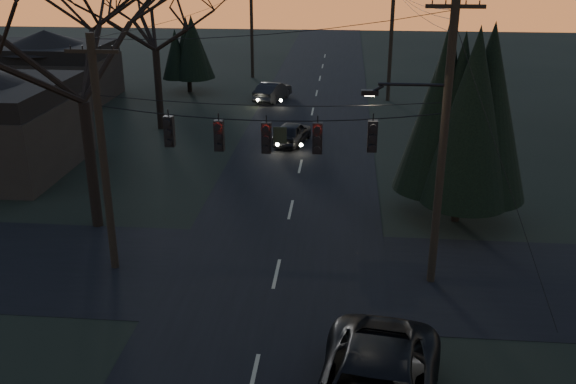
# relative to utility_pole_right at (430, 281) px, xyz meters

# --- Properties ---
(main_road) EXTENTS (8.00, 120.00, 0.02)m
(main_road) POSITION_rel_utility_pole_right_xyz_m (-5.50, 10.00, 0.01)
(main_road) COLOR black
(main_road) RESTS_ON ground
(cross_road) EXTENTS (60.00, 7.00, 0.02)m
(cross_road) POSITION_rel_utility_pole_right_xyz_m (-5.50, 0.00, 0.01)
(cross_road) COLOR black
(cross_road) RESTS_ON ground
(utility_pole_right) EXTENTS (5.00, 0.30, 10.00)m
(utility_pole_right) POSITION_rel_utility_pole_right_xyz_m (0.00, 0.00, 0.00)
(utility_pole_right) COLOR black
(utility_pole_right) RESTS_ON ground
(utility_pole_left) EXTENTS (1.80, 0.30, 8.50)m
(utility_pole_left) POSITION_rel_utility_pole_right_xyz_m (-11.50, 0.00, 0.00)
(utility_pole_left) COLOR black
(utility_pole_left) RESTS_ON ground
(utility_pole_far_r) EXTENTS (1.80, 0.30, 8.50)m
(utility_pole_far_r) POSITION_rel_utility_pole_right_xyz_m (0.00, 28.00, 0.00)
(utility_pole_far_r) COLOR black
(utility_pole_far_r) RESTS_ON ground
(utility_pole_far_l) EXTENTS (0.30, 0.30, 8.00)m
(utility_pole_far_l) POSITION_rel_utility_pole_right_xyz_m (-11.50, 36.00, 0.00)
(utility_pole_far_l) COLOR black
(utility_pole_far_l) RESTS_ON ground
(span_signal_assembly) EXTENTS (11.50, 0.44, 1.63)m
(span_signal_assembly) POSITION_rel_utility_pole_right_xyz_m (-5.74, 0.00, 5.21)
(span_signal_assembly) COLOR black
(span_signal_assembly) RESTS_ON ground
(bare_tree_left) EXTENTS (9.32, 9.32, 10.68)m
(bare_tree_left) POSITION_rel_utility_pole_right_xyz_m (-13.51, 3.58, 7.46)
(bare_tree_left) COLOR black
(bare_tree_left) RESTS_ON ground
(evergreen_right) EXTENTS (4.23, 4.23, 7.62)m
(evergreen_right) POSITION_rel_utility_pole_right_xyz_m (1.67, 5.48, 4.40)
(evergreen_right) COLOR black
(evergreen_right) RESTS_ON ground
(bare_tree_dist) EXTENTS (6.93, 6.93, 9.99)m
(bare_tree_dist) POSITION_rel_utility_pole_right_xyz_m (-14.99, 18.75, 6.97)
(bare_tree_dist) COLOR black
(bare_tree_dist) RESTS_ON ground
(evergreen_dist) EXTENTS (3.26, 3.26, 5.73)m
(evergreen_dist) POSITION_rel_utility_pole_right_xyz_m (-15.69, 29.66, 3.46)
(evergreen_dist) COLOR black
(evergreen_dist) RESTS_ON ground
(house_left_far) EXTENTS (9.00, 7.00, 5.20)m
(house_left_far) POSITION_rel_utility_pole_right_xyz_m (-25.50, 26.00, 2.60)
(house_left_far) COLOR black
(house_left_far) RESTS_ON ground
(sedan_oncoming_a) EXTENTS (2.35, 4.14, 1.33)m
(sedan_oncoming_a) POSITION_rel_utility_pole_right_xyz_m (-6.30, 16.16, 0.66)
(sedan_oncoming_a) COLOR black
(sedan_oncoming_a) RESTS_ON ground
(sedan_oncoming_b) EXTENTS (2.66, 4.53, 1.41)m
(sedan_oncoming_b) POSITION_rel_utility_pole_right_xyz_m (-8.70, 27.15, 0.71)
(sedan_oncoming_b) COLOR black
(sedan_oncoming_b) RESTS_ON ground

